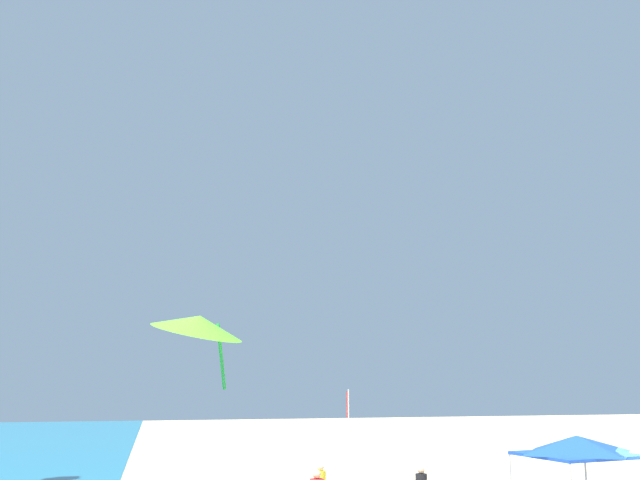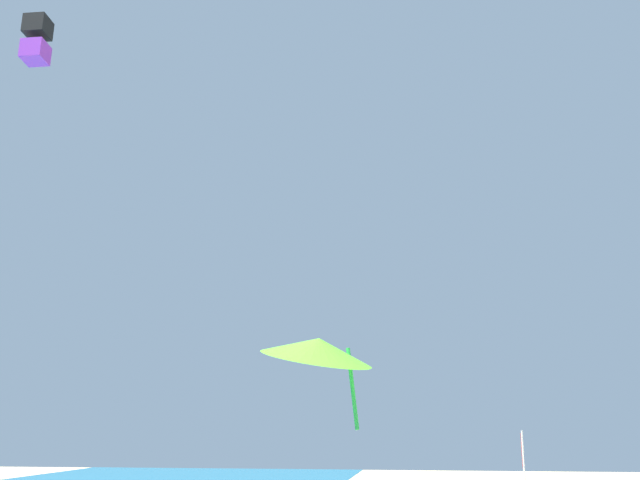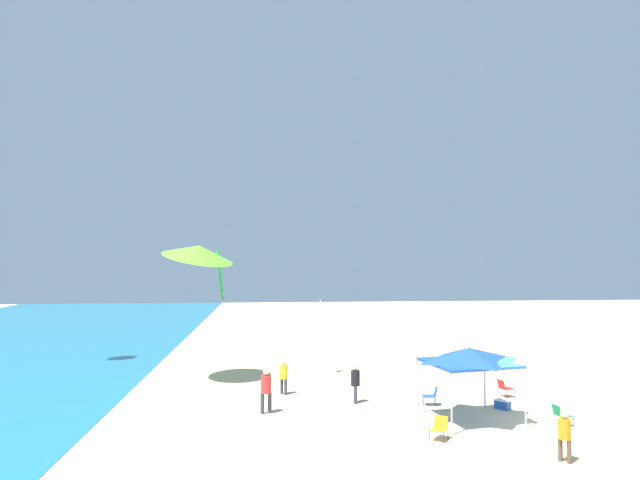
# 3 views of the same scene
# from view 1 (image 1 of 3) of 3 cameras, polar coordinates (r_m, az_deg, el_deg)

# --- Properties ---
(canopy_tent) EXTENTS (3.47, 3.77, 2.93)m
(canopy_tent) POSITION_cam_1_polar(r_m,az_deg,el_deg) (25.62, 19.56, -15.04)
(canopy_tent) COLOR #B7B7BC
(canopy_tent) RESTS_ON ground
(banner_flag) EXTENTS (0.36, 0.06, 4.23)m
(banner_flag) POSITION_cam_1_polar(r_m,az_deg,el_deg) (32.09, 2.24, -14.67)
(banner_flag) COLOR silver
(banner_flag) RESTS_ON ground
(kite_delta_lime) EXTENTS (5.31, 5.32, 3.40)m
(kite_delta_lime) POSITION_cam_1_polar(r_m,az_deg,el_deg) (29.78, -9.53, -6.56)
(kite_delta_lime) COLOR #66D82D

